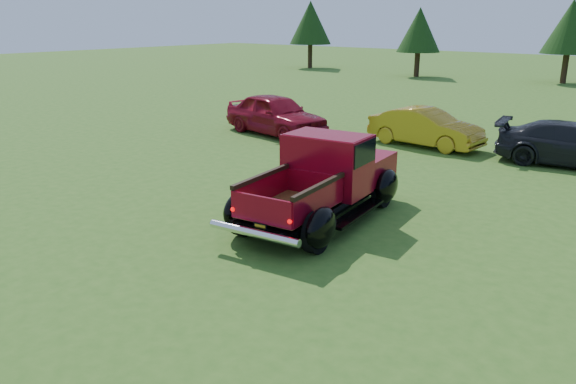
% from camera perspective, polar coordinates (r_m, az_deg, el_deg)
% --- Properties ---
extents(ground, '(120.00, 120.00, 0.00)m').
position_cam_1_polar(ground, '(10.27, -0.84, -5.14)').
color(ground, '#33601B').
rests_on(ground, ground).
extents(tree_far_west, '(3.33, 3.33, 5.20)m').
position_cam_1_polar(tree_far_west, '(46.68, 2.29, 16.81)').
color(tree_far_west, '#332114').
rests_on(tree_far_west, ground).
extents(tree_west, '(2.94, 2.94, 4.60)m').
position_cam_1_polar(tree_west, '(40.54, 13.19, 15.73)').
color(tree_west, '#332114').
rests_on(tree_west, ground).
extents(tree_mid_left, '(3.20, 3.20, 5.00)m').
position_cam_1_polar(tree_mid_left, '(39.33, 26.78, 14.76)').
color(tree_mid_left, '#332114').
rests_on(tree_mid_left, ground).
extents(pickup_truck, '(2.64, 4.77, 1.70)m').
position_cam_1_polar(pickup_truck, '(11.47, 3.99, 1.51)').
color(pickup_truck, black).
rests_on(pickup_truck, ground).
extents(show_car_red, '(4.34, 2.32, 1.40)m').
position_cam_1_polar(show_car_red, '(19.69, -1.26, 7.90)').
color(show_car_red, maroon).
rests_on(show_car_red, ground).
extents(show_car_yellow, '(3.67, 1.45, 1.19)m').
position_cam_1_polar(show_car_yellow, '(18.37, 13.80, 6.38)').
color(show_car_yellow, '#B28917').
rests_on(show_car_yellow, ground).
extents(show_car_grey, '(4.28, 2.28, 1.18)m').
position_cam_1_polar(show_car_grey, '(17.31, 27.07, 4.31)').
color(show_car_grey, black).
rests_on(show_car_grey, ground).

